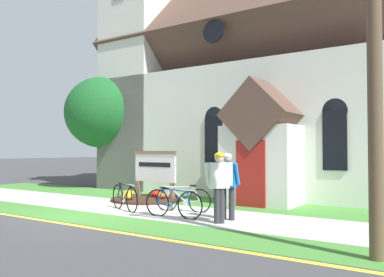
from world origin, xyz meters
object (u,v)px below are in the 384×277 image
bicycle_green (173,203)px  cyclist_in_blue_jersey (227,181)px  church_sign (155,168)px  bicycle_orange (183,199)px  cyclist_in_yellow_jersey (219,181)px  bicycle_black (125,197)px  yard_deciduous_tree (101,113)px

bicycle_green → cyclist_in_blue_jersey: cyclist_in_blue_jersey is taller
church_sign → bicycle_orange: bearing=-35.4°
bicycle_green → cyclist_in_yellow_jersey: size_ratio=1.01×
bicycle_green → cyclist_in_blue_jersey: size_ratio=1.03×
bicycle_black → cyclist_in_blue_jersey: size_ratio=0.96×
bicycle_orange → church_sign: bearing=144.6°
church_sign → bicycle_orange: (2.54, -1.80, -0.79)m
bicycle_black → cyclist_in_blue_jersey: cyclist_in_blue_jersey is taller
bicycle_orange → bicycle_green: size_ratio=0.95×
cyclist_in_yellow_jersey → yard_deciduous_tree: 10.76m
cyclist_in_blue_jersey → bicycle_black: bearing=-175.6°
church_sign → cyclist_in_blue_jersey: church_sign is taller
bicycle_black → cyclist_in_yellow_jersey: cyclist_in_yellow_jersey is taller
bicycle_black → bicycle_orange: bearing=25.2°
bicycle_orange → bicycle_black: bearing=-154.8°
bicycle_black → yard_deciduous_tree: yard_deciduous_tree is taller
bicycle_black → yard_deciduous_tree: size_ratio=0.31×
cyclist_in_yellow_jersey → cyclist_in_blue_jersey: (-0.08, 0.56, -0.02)m
cyclist_in_blue_jersey → yard_deciduous_tree: 10.46m
bicycle_green → yard_deciduous_tree: 9.71m
church_sign → bicycle_green: 4.13m
bicycle_orange → cyclist_in_yellow_jersey: size_ratio=0.96×
bicycle_black → cyclist_in_blue_jersey: (3.36, 0.26, 0.62)m
cyclist_in_yellow_jersey → yard_deciduous_tree: (-9.28, 4.83, 2.54)m
bicycle_green → bicycle_black: size_ratio=1.07×
church_sign → bicycle_black: bearing=-70.1°
cyclist_in_yellow_jersey → cyclist_in_blue_jersey: 0.57m
cyclist_in_yellow_jersey → bicycle_orange: bearing=149.9°
church_sign → yard_deciduous_tree: bearing=158.2°
yard_deciduous_tree → bicycle_green: bearing=-31.4°
bicycle_orange → bicycle_green: bearing=-69.1°
church_sign → bicycle_orange: 3.21m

